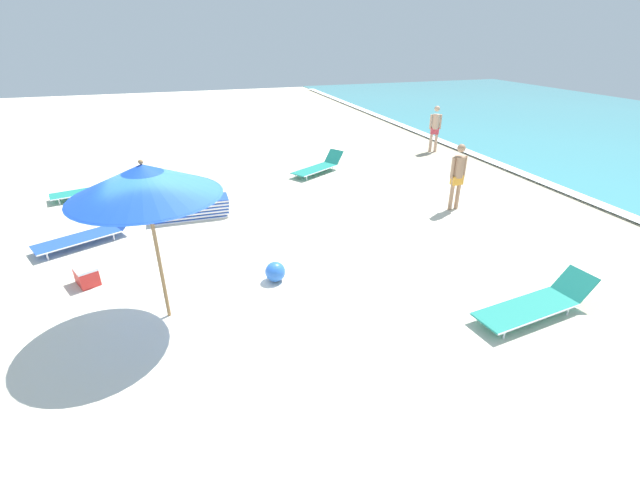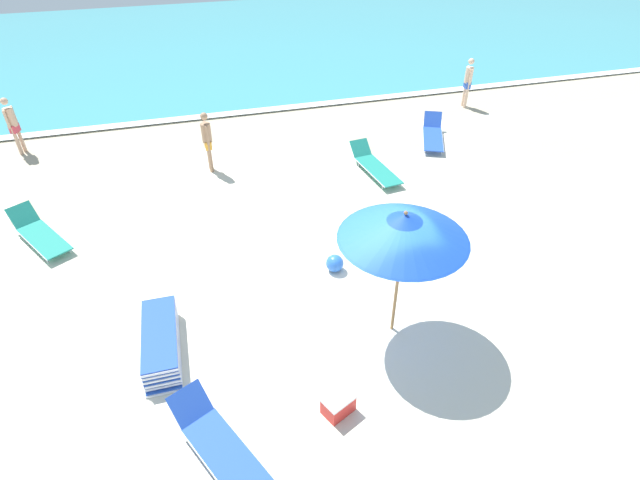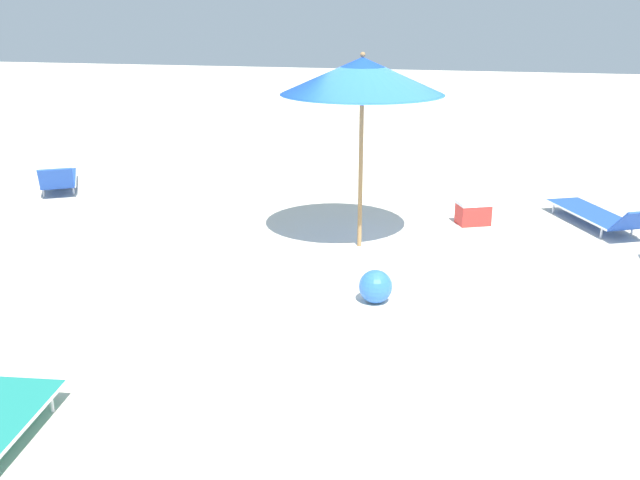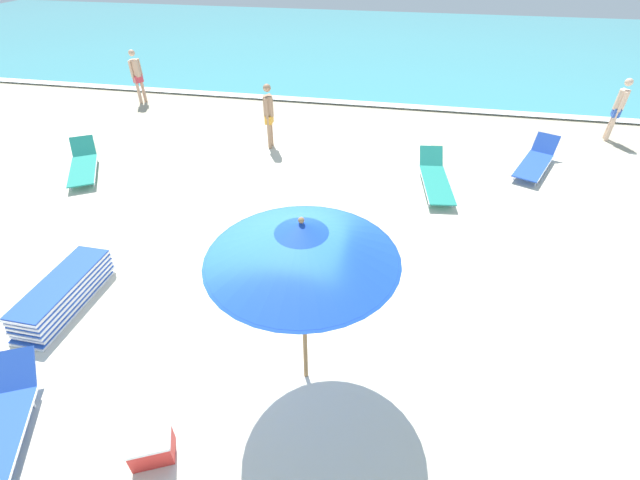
{
  "view_description": "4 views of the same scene",
  "coord_description": "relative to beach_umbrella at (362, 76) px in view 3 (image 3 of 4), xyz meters",
  "views": [
    {
      "loc": [
        7.17,
        -0.08,
        4.34
      ],
      "look_at": [
        0.5,
        2.1,
        0.89
      ],
      "focal_mm": 24.0,
      "sensor_mm": 36.0,
      "label": 1
    },
    {
      "loc": [
        -2.43,
        -6.71,
        7.07
      ],
      "look_at": [
        -0.1,
        1.43,
        0.79
      ],
      "focal_mm": 28.0,
      "sensor_mm": 36.0,
      "label": 2
    },
    {
      "loc": [
        -0.92,
        8.86,
        3.28
      ],
      "look_at": [
        0.79,
        1.54,
        0.79
      ],
      "focal_mm": 40.0,
      "sensor_mm": 36.0,
      "label": 3
    },
    {
      "loc": [
        1.64,
        -4.27,
        5.17
      ],
      "look_at": [
        0.6,
        1.04,
        1.13
      ],
      "focal_mm": 24.0,
      "sensor_mm": 36.0,
      "label": 4
    }
  ],
  "objects": [
    {
      "name": "ground_plane",
      "position": [
        -0.73,
        0.67,
        -2.46
      ],
      "size": [
        60.0,
        60.0,
        0.16
      ],
      "color": "beige"
    },
    {
      "name": "beach_umbrella",
      "position": [
        0.0,
        0.0,
        0.0
      ],
      "size": [
        2.21,
        2.21,
        2.69
      ],
      "color": "#9E7547",
      "rests_on": "ground_plane"
    },
    {
      "name": "sun_lounger_under_umbrella",
      "position": [
        6.01,
        -1.9,
        -2.16
      ],
      "size": [
        1.53,
        2.0,
        0.61
      ],
      "rotation": [
        0.0,
        0.0,
        0.54
      ],
      "color": "blue",
      "rests_on": "ground_plane"
    },
    {
      "name": "sun_lounger_beside_umbrella",
      "position": [
        -3.45,
        -1.7,
        -2.16
      ],
      "size": [
        1.48,
        2.2,
        0.56
      ],
      "rotation": [
        0.0,
        0.0,
        0.45
      ],
      "color": "blue",
      "rests_on": "ground_plane"
    },
    {
      "name": "beach_ball",
      "position": [
        -0.54,
        1.96,
        -2.18
      ],
      "size": [
        0.39,
        0.39,
        0.39
      ],
      "color": "blue",
      "rests_on": "ground_plane"
    },
    {
      "name": "cooler_box",
      "position": [
        -1.55,
        -1.46,
        -2.19
      ],
      "size": [
        0.6,
        0.53,
        0.37
      ],
      "rotation": [
        0.0,
        0.0,
        0.43
      ],
      "color": "red",
      "rests_on": "ground_plane"
    }
  ]
}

